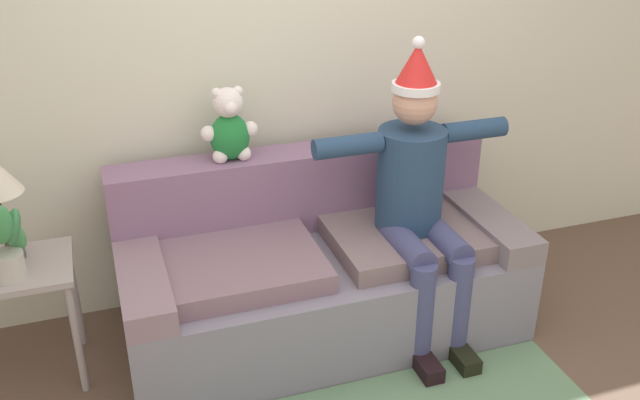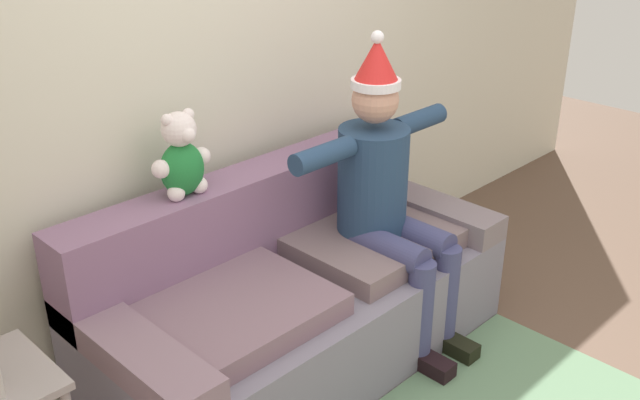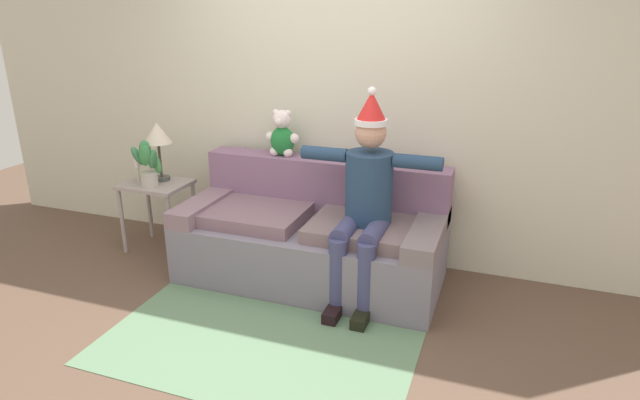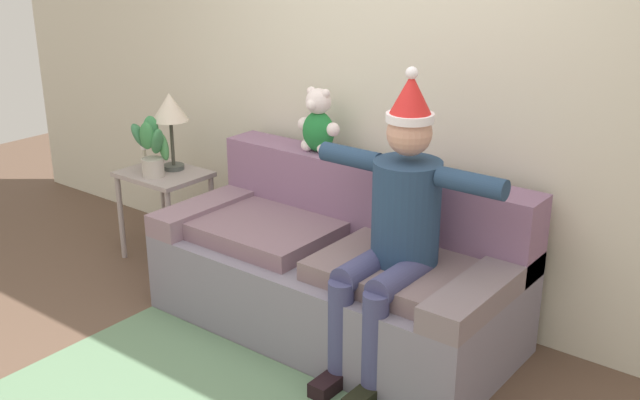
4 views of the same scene
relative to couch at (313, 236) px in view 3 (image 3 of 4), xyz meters
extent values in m
plane|color=brown|center=(0.00, -1.01, -0.34)|extent=(10.00, 10.00, 0.00)
cube|color=beige|center=(0.00, 0.54, 1.01)|extent=(7.00, 0.10, 2.70)
cube|color=slate|center=(0.00, -0.05, -0.11)|extent=(2.02, 0.93, 0.46)
cube|color=gray|center=(0.00, 0.29, 0.33)|extent=(2.02, 0.24, 0.43)
cube|color=gray|center=(-0.90, -0.05, 0.18)|extent=(0.22, 0.93, 0.13)
cube|color=slate|center=(0.90, -0.05, 0.18)|extent=(0.22, 0.93, 0.13)
cube|color=slate|center=(-0.45, -0.10, 0.17)|extent=(0.81, 0.65, 0.10)
cube|color=slate|center=(0.45, -0.10, 0.17)|extent=(0.81, 0.65, 0.10)
cylinder|color=navy|center=(0.46, -0.07, 0.48)|extent=(0.34, 0.34, 0.52)
sphere|color=tan|center=(0.46, -0.07, 0.88)|extent=(0.22, 0.22, 0.22)
cylinder|color=white|center=(0.46, -0.07, 0.95)|extent=(0.23, 0.23, 0.04)
cone|color=red|center=(0.46, -0.07, 1.06)|extent=(0.21, 0.21, 0.20)
sphere|color=white|center=(0.46, -0.07, 1.16)|extent=(0.06, 0.06, 0.06)
cylinder|color=#40416C|center=(0.36, -0.27, 0.22)|extent=(0.14, 0.40, 0.14)
cylinder|color=#40416C|center=(0.36, -0.47, -0.06)|extent=(0.13, 0.13, 0.56)
cube|color=black|center=(0.36, -0.55, -0.30)|extent=(0.10, 0.24, 0.08)
cylinder|color=#40416C|center=(0.56, -0.27, 0.22)|extent=(0.14, 0.40, 0.14)
cylinder|color=#40416C|center=(0.56, -0.47, -0.06)|extent=(0.13, 0.13, 0.56)
cube|color=black|center=(0.56, -0.55, -0.30)|extent=(0.10, 0.24, 0.08)
cylinder|color=navy|center=(0.12, -0.07, 0.70)|extent=(0.34, 0.10, 0.10)
cylinder|color=navy|center=(0.80, -0.07, 0.70)|extent=(0.34, 0.10, 0.10)
ellipsoid|color=#207A36|center=(-0.37, 0.29, 0.67)|extent=(0.20, 0.16, 0.24)
sphere|color=white|center=(-0.37, 0.29, 0.85)|extent=(0.15, 0.15, 0.15)
sphere|color=white|center=(-0.37, 0.23, 0.84)|extent=(0.07, 0.07, 0.07)
sphere|color=white|center=(-0.43, 0.29, 0.90)|extent=(0.05, 0.05, 0.05)
sphere|color=white|center=(-0.32, 0.29, 0.90)|extent=(0.05, 0.05, 0.05)
sphere|color=white|center=(-0.48, 0.29, 0.70)|extent=(0.08, 0.08, 0.08)
sphere|color=white|center=(-0.43, 0.26, 0.58)|extent=(0.08, 0.08, 0.08)
sphere|color=white|center=(-0.27, 0.29, 0.70)|extent=(0.08, 0.08, 0.08)
sphere|color=white|center=(-0.31, 0.26, 0.58)|extent=(0.08, 0.08, 0.08)
cube|color=#A29593|center=(-1.47, 0.03, 0.26)|extent=(0.55, 0.44, 0.03)
cylinder|color=#A29593|center=(-1.71, -0.16, -0.05)|extent=(0.04, 0.04, 0.58)
cylinder|color=#A29593|center=(-1.22, -0.16, -0.05)|extent=(0.04, 0.04, 0.58)
cylinder|color=#A29593|center=(-1.71, 0.22, -0.05)|extent=(0.04, 0.04, 0.58)
cylinder|color=#A29593|center=(-1.22, 0.22, -0.05)|extent=(0.04, 0.04, 0.58)
cylinder|color=#454C48|center=(-1.46, 0.11, 0.29)|extent=(0.14, 0.14, 0.03)
cylinder|color=#434439|center=(-1.46, 0.11, 0.45)|extent=(0.02, 0.02, 0.30)
cone|color=beige|center=(-1.46, 0.11, 0.69)|extent=(0.24, 0.24, 0.18)
cylinder|color=#B7B0A5|center=(-1.45, -0.07, 0.33)|extent=(0.14, 0.14, 0.12)
ellipsoid|color=#397F4A|center=(-1.40, -0.06, 0.51)|extent=(0.13, 0.13, 0.20)
ellipsoid|color=#42884A|center=(-1.41, 0.00, 0.46)|extent=(0.17, 0.12, 0.21)
ellipsoid|color=#38864B|center=(-1.49, -0.02, 0.56)|extent=(0.13, 0.13, 0.19)
ellipsoid|color=#36754B|center=(-1.52, -0.10, 0.54)|extent=(0.14, 0.18, 0.21)
ellipsoid|color=#398648|center=(-1.44, -0.11, 0.55)|extent=(0.13, 0.09, 0.19)
cylinder|color=beige|center=(-1.62, 0.01, 0.34)|extent=(0.02, 0.02, 0.13)
cylinder|color=white|center=(-1.62, 0.01, 0.45)|extent=(0.04, 0.04, 0.10)
cube|color=#608360|center=(0.00, -1.07, -0.34)|extent=(2.00, 1.09, 0.01)
camera|label=1|loc=(-1.01, -2.98, 1.92)|focal=39.45mm
camera|label=2|loc=(-2.00, -2.16, 1.85)|focal=40.72mm
camera|label=3|loc=(1.37, -3.63, 1.68)|focal=30.06mm
camera|label=4|loc=(2.28, -3.10, 1.82)|focal=42.74mm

